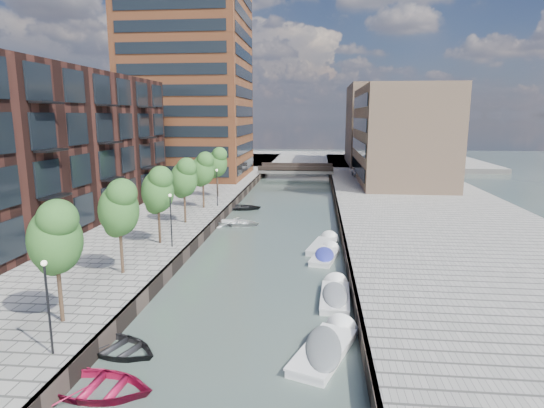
# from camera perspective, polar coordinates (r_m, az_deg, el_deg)

# --- Properties ---
(water) EXTENTS (300.00, 300.00, 0.00)m
(water) POSITION_cam_1_polar(r_m,az_deg,el_deg) (49.96, 1.26, -1.54)
(water) COLOR #38473F
(water) RESTS_ON ground
(quay_right) EXTENTS (20.00, 140.00, 1.00)m
(quay_right) POSITION_cam_1_polar(r_m,az_deg,el_deg) (51.18, 19.43, -1.30)
(quay_right) COLOR gray
(quay_right) RESTS_ON ground
(quay_wall_left) EXTENTS (0.25, 140.00, 1.00)m
(quay_wall_left) POSITION_cam_1_polar(r_m,az_deg,el_deg) (50.68, -5.63, -0.83)
(quay_wall_left) COLOR #332823
(quay_wall_left) RESTS_ON ground
(quay_wall_right) EXTENTS (0.25, 140.00, 1.00)m
(quay_wall_right) POSITION_cam_1_polar(r_m,az_deg,el_deg) (49.76, 8.29, -1.11)
(quay_wall_right) COLOR #332823
(quay_wall_right) RESTS_ON ground
(far_closure) EXTENTS (80.00, 40.00, 1.00)m
(far_closure) POSITION_cam_1_polar(r_m,az_deg,el_deg) (109.17, 3.76, 5.57)
(far_closure) COLOR gray
(far_closure) RESTS_ON ground
(apartment_block) EXTENTS (8.00, 38.00, 14.00)m
(apartment_block) POSITION_cam_1_polar(r_m,az_deg,el_deg) (45.44, -26.00, 6.30)
(apartment_block) COLOR black
(apartment_block) RESTS_ON quay_left
(tower) EXTENTS (18.00, 18.00, 30.00)m
(tower) POSITION_cam_1_polar(r_m,az_deg,el_deg) (76.66, -10.34, 14.71)
(tower) COLOR brown
(tower) RESTS_ON quay_left
(tan_block_near) EXTENTS (12.00, 25.00, 14.00)m
(tan_block_near) POSITION_cam_1_polar(r_m,az_deg,el_deg) (71.71, 15.72, 8.34)
(tan_block_near) COLOR tan
(tan_block_near) RESTS_ON quay_right
(tan_block_far) EXTENTS (12.00, 20.00, 16.00)m
(tan_block_far) POSITION_cam_1_polar(r_m,az_deg,el_deg) (97.39, 13.14, 9.66)
(tan_block_far) COLOR tan
(tan_block_far) RESTS_ON quay_right
(bridge) EXTENTS (13.00, 6.00, 1.30)m
(bridge) POSITION_cam_1_polar(r_m,az_deg,el_deg) (81.26, 3.05, 4.33)
(bridge) COLOR gray
(bridge) RESTS_ON ground
(tree_1) EXTENTS (2.50, 2.50, 5.95)m
(tree_1) POSITION_cam_1_polar(r_m,az_deg,el_deg) (23.81, -25.60, -3.62)
(tree_1) COLOR #382619
(tree_1) RESTS_ON quay_left
(tree_2) EXTENTS (2.50, 2.50, 5.95)m
(tree_2) POSITION_cam_1_polar(r_m,az_deg,el_deg) (29.84, -18.69, -0.32)
(tree_2) COLOR #382619
(tree_2) RESTS_ON quay_left
(tree_3) EXTENTS (2.50, 2.50, 5.95)m
(tree_3) POSITION_cam_1_polar(r_m,az_deg,el_deg) (36.22, -14.17, 1.85)
(tree_3) COLOR #382619
(tree_3) RESTS_ON quay_left
(tree_4) EXTENTS (2.50, 2.50, 5.95)m
(tree_4) POSITION_cam_1_polar(r_m,az_deg,el_deg) (42.79, -11.01, 3.36)
(tree_4) COLOR #382619
(tree_4) RESTS_ON quay_left
(tree_5) EXTENTS (2.50, 2.50, 5.95)m
(tree_5) POSITION_cam_1_polar(r_m,az_deg,el_deg) (49.49, -8.69, 4.45)
(tree_5) COLOR #382619
(tree_5) RESTS_ON quay_left
(tree_6) EXTENTS (2.50, 2.50, 5.95)m
(tree_6) POSITION_cam_1_polar(r_m,az_deg,el_deg) (56.25, -6.93, 5.28)
(tree_6) COLOR #382619
(tree_6) RESTS_ON quay_left
(lamp_0) EXTENTS (0.24, 0.24, 4.12)m
(lamp_0) POSITION_cam_1_polar(r_m,az_deg,el_deg) (21.24, -26.36, -10.48)
(lamp_0) COLOR black
(lamp_0) RESTS_ON quay_left
(lamp_1) EXTENTS (0.24, 0.24, 4.12)m
(lamp_1) POSITION_cam_1_polar(r_m,az_deg,el_deg) (35.19, -12.59, -1.32)
(lamp_1) COLOR black
(lamp_1) RESTS_ON quay_left
(lamp_2) EXTENTS (0.24, 0.24, 4.12)m
(lamp_2) POSITION_cam_1_polar(r_m,az_deg,el_deg) (50.38, -6.92, 2.56)
(lamp_2) COLOR black
(lamp_2) RESTS_ON quay_left
(sloop_1) EXTENTS (5.17, 4.43, 0.90)m
(sloop_1) POSITION_cam_1_polar(r_m,az_deg,el_deg) (23.56, -18.83, -17.12)
(sloop_1) COLOR black
(sloop_1) RESTS_ON ground
(sloop_2) EXTENTS (4.94, 3.70, 0.98)m
(sloop_2) POSITION_cam_1_polar(r_m,az_deg,el_deg) (20.87, -21.04, -21.21)
(sloop_2) COLOR maroon
(sloop_2) RESTS_ON ground
(sloop_3) EXTENTS (5.11, 3.95, 0.98)m
(sloop_3) POSITION_cam_1_polar(r_m,az_deg,el_deg) (46.03, -4.44, -2.67)
(sloop_3) COLOR silver
(sloop_3) RESTS_ON ground
(sloop_4) EXTENTS (4.81, 3.54, 0.96)m
(sloop_4) POSITION_cam_1_polar(r_m,az_deg,el_deg) (53.70, -3.86, -0.67)
(sloop_4) COLOR black
(sloop_4) RESTS_ON ground
(motorboat_1) EXTENTS (3.49, 5.52, 1.74)m
(motorboat_1) POSITION_cam_1_polar(r_m,az_deg,el_deg) (22.44, 6.91, -17.45)
(motorboat_1) COLOR white
(motorboat_1) RESTS_ON ground
(motorboat_2) EXTENTS (2.85, 5.36, 1.70)m
(motorboat_2) POSITION_cam_1_polar(r_m,az_deg,el_deg) (38.63, 6.58, -5.24)
(motorboat_2) COLOR silver
(motorboat_2) RESTS_ON ground
(motorboat_3) EXTENTS (2.51, 4.84, 1.54)m
(motorboat_3) POSITION_cam_1_polar(r_m,az_deg,el_deg) (35.75, 6.73, -6.45)
(motorboat_3) COLOR silver
(motorboat_3) RESTS_ON ground
(motorboat_4) EXTENTS (1.92, 4.92, 1.61)m
(motorboat_4) POSITION_cam_1_polar(r_m,az_deg,el_deg) (28.31, 7.94, -11.25)
(motorboat_4) COLOR silver
(motorboat_4) RESTS_ON ground
(car) EXTENTS (2.06, 4.45, 1.48)m
(car) POSITION_cam_1_polar(r_m,az_deg,el_deg) (76.43, 10.76, 3.99)
(car) COLOR #A4A6A9
(car) RESTS_ON quay_right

